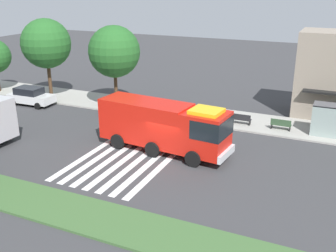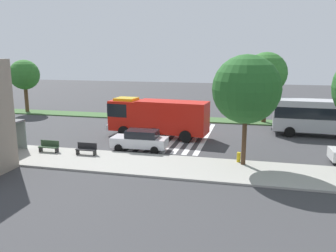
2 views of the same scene
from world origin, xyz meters
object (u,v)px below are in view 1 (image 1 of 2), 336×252
Objects in this scene: bench_near_shelter at (281,124)px; sidewalk_tree_west at (46,44)px; parked_car_mid at (191,119)px; fire_hydrant at (117,106)px; parked_car_west at (31,96)px; fire_truck at (167,125)px; sidewalk_tree_center at (114,52)px; bench_west_of_shelter at (241,119)px.

bench_near_shelter is 0.20× the size of sidewalk_tree_west.
fire_hydrant is at bearing 167.39° from parked_car_mid.
parked_car_west is at bearing 179.38° from parked_car_mid.
bench_near_shelter is 14.80m from fire_hydrant.
sidewalk_tree_west is at bearing 71.84° from parked_car_west.
sidewalk_tree_west is (-16.20, 7.11, 3.68)m from fire_truck.
sidewalk_tree_west is 1.04× the size of sidewalk_tree_center.
parked_car_west is 8.88m from fire_hydrant.
bench_west_of_shelter reaches higher than fire_hydrant.
fire_truck is at bearing -114.42° from bench_west_of_shelter.
parked_car_west is at bearing -168.94° from fire_hydrant.
parked_car_west is 16.73m from parked_car_mid.
parked_car_mid reaches higher than bench_near_shelter.
parked_car_west is (-16.84, 4.91, -1.12)m from fire_truck.
sidewalk_tree_center reaches higher than bench_west_of_shelter.
fire_truck is at bearing -131.56° from bench_near_shelter.
fire_truck is 11.57m from sidewalk_tree_center.
parked_car_west is at bearing 169.08° from fire_truck.
sidewalk_tree_west is at bearing 161.64° from fire_truck.
parked_car_mid is 2.85× the size of bench_west_of_shelter.
sidewalk_tree_west is at bearing -180.00° from sidewalk_tree_center.
bench_west_of_shelter is (-3.24, 0.00, 0.00)m from bench_near_shelter.
bench_near_shelter is at bearing 53.76° from fire_truck.
parked_car_west is at bearing -106.10° from sidewalk_tree_west.
sidewalk_tree_center is (-8.47, 7.11, 3.43)m from fire_truck.
sidewalk_tree_center reaches higher than parked_car_mid.
fire_truck is 6.11× the size of bench_near_shelter.
bench_west_of_shelter is 12.83m from sidewalk_tree_center.
bench_west_of_shelter is 2.29× the size of fire_hydrant.
sidewalk_tree_center is at bearing 164.61° from parked_car_mid.
fire_truck is 13.97× the size of fire_hydrant.
fire_hydrant is (8.07, -0.50, -5.21)m from sidewalk_tree_west.
bench_west_of_shelter is 0.21× the size of sidewalk_tree_center.
parked_car_mid is 16.94m from sidewalk_tree_west.
parked_car_west is 20.41m from bench_west_of_shelter.
sidewalk_tree_center is 10.94× the size of fire_hydrant.
bench_west_of_shelter is at bearing 180.00° from bench_near_shelter.
parked_car_west is 23.63m from bench_near_shelter.
sidewalk_tree_center is (-8.35, 2.20, 4.57)m from parked_car_mid.
sidewalk_tree_west reaches higher than bench_near_shelter.
parked_car_mid is 7.24m from bench_near_shelter.
sidewalk_tree_west is 9.62m from fire_hydrant.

